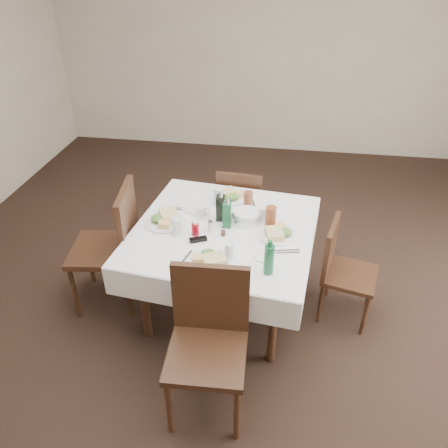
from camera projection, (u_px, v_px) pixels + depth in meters
The scene contains 33 objects.
ground_plane at pixel (245, 321), 3.48m from camera, with size 7.00×7.00×0.00m, color black.
room_shell at pixel (252, 112), 2.55m from camera, with size 6.04×7.04×2.80m.
dining_table at pixel (224, 237), 3.28m from camera, with size 1.45×1.45×0.76m.
chair_north at pixel (241, 205), 4.05m from camera, with size 0.44×0.44×0.86m.
chair_south at pixel (209, 333), 2.63m from camera, with size 0.49×0.49×0.99m.
chair_east at pixel (341, 265), 3.33m from camera, with size 0.47×0.47×0.82m.
chair_west at pixel (115, 240), 3.39m from camera, with size 0.56×0.56×1.04m.
meal_north at pixel (231, 195), 3.60m from camera, with size 0.29×0.29×0.06m.
meal_south at pixel (209, 259), 2.88m from camera, with size 0.29×0.29×0.06m.
meal_east at pixel (278, 233), 3.13m from camera, with size 0.29×0.29×0.06m.
meal_west at pixel (165, 219), 3.28m from camera, with size 0.31×0.31×0.07m.
side_plate_a at pixel (194, 208), 3.46m from camera, with size 0.18×0.18×0.01m.
side_plate_b at pixel (265, 256), 2.94m from camera, with size 0.16×0.16×0.01m.
water_n at pixel (219, 197), 3.48m from camera, with size 0.08×0.08×0.15m.
water_s at pixel (229, 251), 2.89m from camera, with size 0.07×0.07×0.12m.
water_e at pixel (262, 214), 3.29m from camera, with size 0.06×0.06×0.11m.
water_w at pixel (177, 226), 3.13m from camera, with size 0.07×0.07×0.13m.
iced_tea_a at pixel (248, 200), 3.43m from camera, with size 0.07×0.07×0.15m.
iced_tea_b at pixel (271, 217), 3.20m from camera, with size 0.08×0.08×0.17m.
bread_basket at pixel (247, 216), 3.31m from camera, with size 0.22×0.22×0.07m.
oil_cruet_dark at pixel (221, 207), 3.27m from camera, with size 0.06×0.06×0.26m.
oil_cruet_green at pixel (227, 214), 3.19m from camera, with size 0.06×0.06×0.26m.
ketchup_bottle at pixel (195, 228), 3.13m from camera, with size 0.05×0.05×0.12m.
salt_shaker at pixel (210, 226), 3.17m from camera, with size 0.04×0.04×0.09m.
pepper_shaker at pixel (223, 232), 3.13m from camera, with size 0.03×0.03×0.07m.
coffee_mug at pixel (202, 212), 3.35m from camera, with size 0.13×0.12×0.09m.
sunglasses at pixel (198, 239), 3.09m from camera, with size 0.13×0.09×0.03m.
green_bottle at pixel (269, 259), 2.74m from camera, with size 0.06×0.06×0.25m.
sugar_caddy at pixel (266, 241), 3.06m from camera, with size 0.08×0.06×0.04m.
cutlery_n at pixel (251, 201), 3.56m from camera, with size 0.09×0.18×0.01m.
cutlery_s at pixel (187, 259), 2.91m from camera, with size 0.09×0.20×0.01m.
cutlery_e at pixel (286, 252), 2.98m from camera, with size 0.19×0.08×0.01m.
cutlery_w at pixel (171, 209), 3.45m from camera, with size 0.18×0.08×0.01m.
Camera 1 is at (0.22, -2.49, 2.55)m, focal length 35.00 mm.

